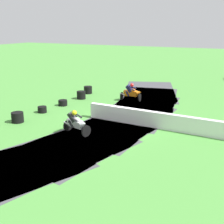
# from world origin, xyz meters

# --- Properties ---
(ground_plane) EXTENTS (120.00, 120.00, 0.00)m
(ground_plane) POSITION_xyz_m (0.00, 0.00, 0.00)
(ground_plane) COLOR #4C933D
(track_asphalt) EXTENTS (8.21, 26.95, 0.01)m
(track_asphalt) POSITION_xyz_m (-0.78, 0.03, 0.00)
(track_asphalt) COLOR #47474C
(track_asphalt) RESTS_ON ground
(safety_barrier) EXTENTS (15.14, 0.96, 0.90)m
(safety_barrier) POSITION_xyz_m (5.47, -0.24, 0.45)
(safety_barrier) COLOR white
(safety_barrier) RESTS_ON ground
(motorcycle_lead_white) EXTENTS (1.70, 1.10, 1.43)m
(motorcycle_lead_white) POSITION_xyz_m (-1.30, -2.92, 0.64)
(motorcycle_lead_white) COLOR black
(motorcycle_lead_white) RESTS_ON ground
(motorcycle_chase_orange) EXTENTS (1.68, 0.85, 1.43)m
(motorcycle_chase_orange) POSITION_xyz_m (-1.45, 4.84, 0.65)
(motorcycle_chase_orange) COLOR black
(motorcycle_chase_orange) RESTS_ON ground
(tire_stack_mid_a) EXTENTS (0.70, 0.70, 0.60)m
(tire_stack_mid_a) POSITION_xyz_m (-5.47, -2.75, 0.30)
(tire_stack_mid_a) COLOR black
(tire_stack_mid_a) RESTS_ON ground
(tire_stack_mid_b) EXTENTS (0.58, 0.58, 0.40)m
(tire_stack_mid_b) POSITION_xyz_m (-5.48, -0.51, 0.20)
(tire_stack_mid_b) COLOR black
(tire_stack_mid_b) RESTS_ON ground
(tire_stack_far) EXTENTS (0.63, 0.63, 0.40)m
(tire_stack_far) POSITION_xyz_m (-5.28, 1.51, 0.20)
(tire_stack_far) COLOR black
(tire_stack_far) RESTS_ON ground
(tire_stack_extra_a) EXTENTS (0.67, 0.67, 0.60)m
(tire_stack_extra_a) POSITION_xyz_m (-5.16, 3.76, 0.30)
(tire_stack_extra_a) COLOR black
(tire_stack_extra_a) RESTS_ON ground
(tire_stack_extra_b) EXTENTS (0.67, 0.67, 0.60)m
(tire_stack_extra_b) POSITION_xyz_m (-5.64, 5.61, 0.30)
(tire_stack_extra_b) COLOR black
(tire_stack_extra_b) RESTS_ON ground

